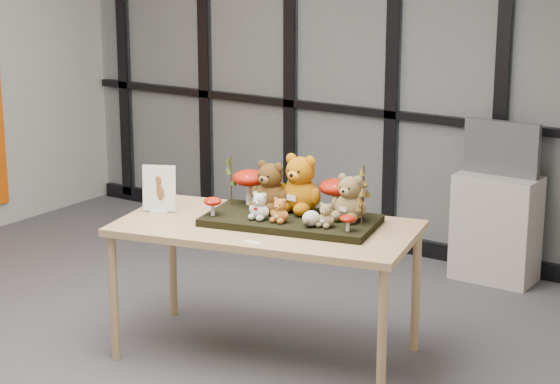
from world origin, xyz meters
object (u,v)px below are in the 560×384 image
Objects in this scene: cabinet at (496,228)px; bear_tan_back at (350,195)px; bear_white_bow at (260,204)px; mushroom_front_left at (213,205)px; bear_beige_small at (326,214)px; mushroom_back_right at (336,195)px; display_table at (266,236)px; mushroom_back_left at (250,186)px; sign_holder at (159,191)px; diorama_tray at (291,221)px; bear_small_yellow at (280,209)px; plush_cream_hedgehog at (311,218)px; bear_pooh_yellow at (301,180)px; monitor at (502,148)px; mushroom_front_right at (348,222)px; bear_brown_medium at (270,184)px.

bear_tan_back is at bearing -96.13° from cabinet.
mushroom_front_left is (-0.26, -0.08, -0.03)m from bear_white_bow.
bear_white_bow is at bearing 17.48° from mushroom_front_left.
mushroom_back_right reaches higher than bear_beige_small.
mushroom_front_left is (-0.28, -0.13, 0.16)m from display_table.
cabinet is at bearing 60.26° from display_table.
sign_holder is at bearing -143.96° from mushroom_back_left.
sign_holder is at bearing -176.95° from diorama_tray.
bear_beige_small is (0.37, 0.04, 0.18)m from display_table.
mushroom_back_left is at bearing 152.44° from diorama_tray.
mushroom_back_right reaches higher than bear_small_yellow.
bear_small_yellow reaches higher than bear_beige_small.
plush_cream_hedgehog is 0.42× the size of mushroom_back_left.
bear_small_yellow is at bearing -152.96° from bear_tan_back.
sign_holder is (-0.65, -0.09, 0.00)m from bear_white_bow.
mushroom_front_left is (-0.04, -0.31, -0.06)m from mushroom_back_left.
bear_tan_back is (0.30, 0.13, 0.16)m from diorama_tray.
bear_pooh_yellow is 0.30m from bear_white_bow.
bear_beige_small is 0.67m from mushroom_front_left.
diorama_tray is at bearing 26.57° from display_table.
bear_tan_back is 2.99× the size of plush_cream_hedgehog.
plush_cream_hedgehog is at bearing -98.70° from cabinet.
monitor is (0.83, 1.79, 0.00)m from mushroom_back_left.
bear_white_bow is 1.77× the size of mushroom_front_right.
diorama_tray is at bearing -27.62° from bear_brown_medium.
bear_brown_medium is at bearing -109.71° from monitor.
bear_beige_small is at bearing -13.38° from mushroom_back_left.
bear_beige_small is at bearing -115.13° from bear_tan_back.
sign_holder reaches higher than mushroom_back_left.
bear_tan_back reaches higher than mushroom_back_right.
bear_small_yellow is 0.54× the size of sign_holder.
bear_white_bow is at bearing -145.34° from diorama_tray.
mushroom_front_left reaches higher than plush_cream_hedgehog.
display_table is 3.41× the size of monitor.
cabinet is 0.56m from monitor.
bear_brown_medium is at bearing -156.58° from mushroom_back_right.
diorama_tray is 10.08× the size of plush_cream_hedgehog.
display_table is 1.89× the size of diorama_tray.
bear_small_yellow is at bearing -179.12° from bear_beige_small.
monitor is at bearing 32.57° from sign_holder.
sign_holder reaches higher than cabinet.
mushroom_back_right is at bearing -2.85° from sign_holder.
bear_white_bow is 1.49× the size of mushroom_front_left.
bear_small_yellow is (0.02, -0.25, -0.11)m from bear_pooh_yellow.
bear_white_bow is at bearing 174.72° from bear_small_yellow.
bear_tan_back is at bearing 15.62° from display_table.
bear_brown_medium is 2.77× the size of mushroom_front_left.
diorama_tray is 0.15m from bear_small_yellow.
mushroom_back_right is 0.30× the size of cabinet.
mushroom_front_left is at bearing -175.30° from bear_white_bow.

